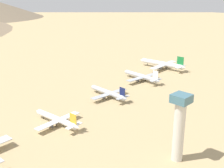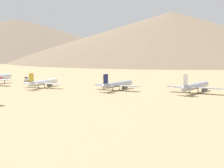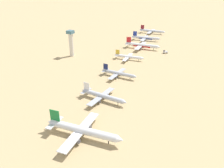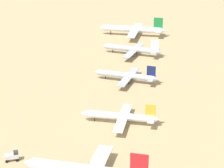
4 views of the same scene
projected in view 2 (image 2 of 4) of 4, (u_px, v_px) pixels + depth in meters
name	position (u px, v px, depth m)	size (l,w,h in m)	color
ground_plane	(48.00, 87.00, 253.41)	(1800.00, 1800.00, 0.00)	tan
parked_jet_1	(195.00, 86.00, 220.60)	(40.47, 32.93, 11.67)	#B2B7C1
parked_jet_2	(117.00, 84.00, 235.64)	(37.27, 30.26, 10.75)	#B2B7C1
parked_jet_3	(43.00, 83.00, 250.63)	(35.95, 29.27, 10.36)	white
service_truck	(27.00, 79.00, 298.72)	(5.70, 4.81, 3.90)	silver
desert_hill_0	(172.00, 37.00, 814.28)	(700.79, 700.79, 105.91)	#847056
desert_hill_1	(18.00, 38.00, 1031.33)	(756.24, 756.24, 111.30)	#7A6854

